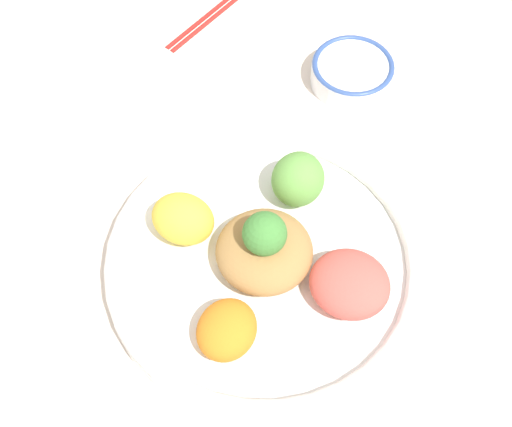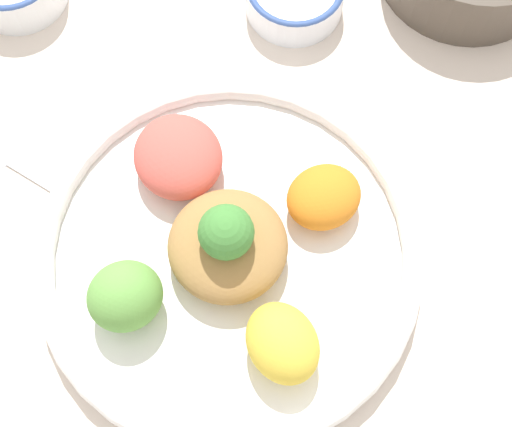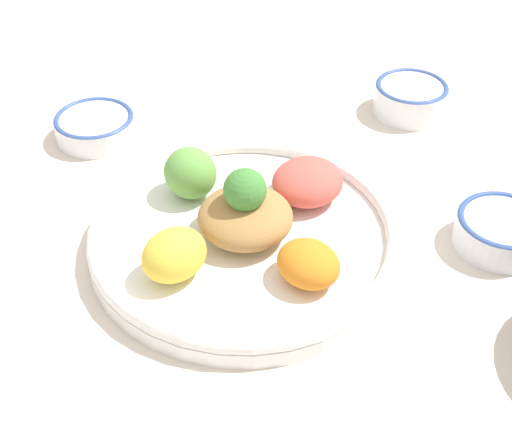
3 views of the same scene
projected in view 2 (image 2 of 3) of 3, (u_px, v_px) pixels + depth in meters
ground_plane at (241, 281)px, 0.68m from camera, size 2.40×2.40×0.00m
salad_platter at (227, 251)px, 0.66m from camera, size 0.36×0.36×0.11m
serving_spoon_main at (17, 165)px, 0.72m from camera, size 0.09×0.13×0.01m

